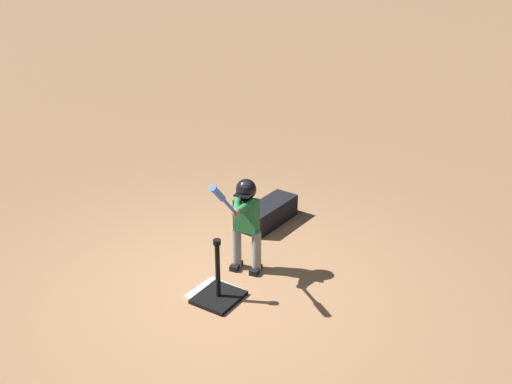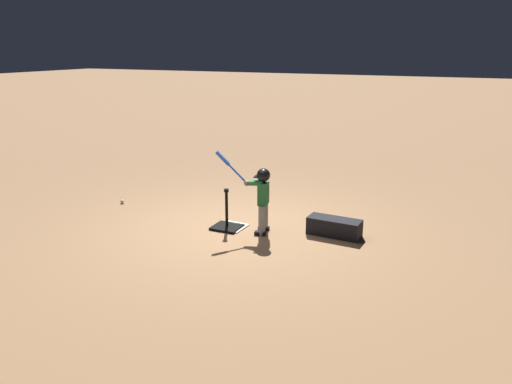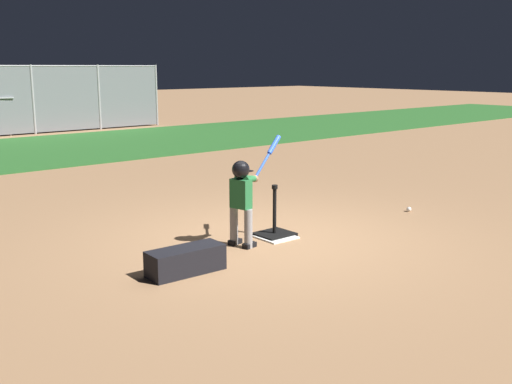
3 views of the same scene
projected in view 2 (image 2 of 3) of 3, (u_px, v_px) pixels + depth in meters
ground_plane at (236, 228)px, 8.25m from camera, size 90.00×90.00×0.00m
home_plate at (232, 227)px, 8.28m from camera, size 0.45×0.45×0.02m
batting_tee at (227, 223)px, 8.20m from camera, size 0.46×0.41×0.68m
batter_child at (261, 192)px, 7.86m from camera, size 0.88×0.35×1.31m
baseball at (122, 202)px, 9.52m from camera, size 0.07×0.07×0.07m
equipment_bag at (334, 227)px, 7.89m from camera, size 0.85×0.36×0.28m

